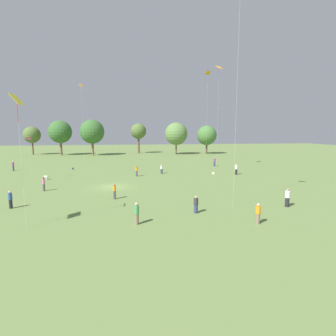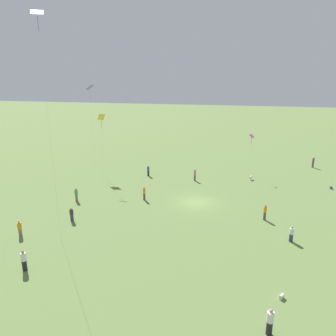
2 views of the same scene
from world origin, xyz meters
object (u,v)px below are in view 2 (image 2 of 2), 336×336
object	(u,v)px
person_6	(144,193)
kite_1	(90,89)
person_9	(291,234)
person_11	(195,175)
person_10	(265,212)
person_7	(76,194)
picnic_bag_1	(331,188)
person_3	(72,214)
picnic_bag_0	(282,297)
person_0	(20,228)
kite_4	(38,27)
person_8	(313,162)
kite_7	(252,138)
person_5	(270,322)
kite_3	(101,119)
person_2	(24,261)
dog_0	(251,177)
person_4	(148,171)

from	to	relation	value
person_6	kite_1	xyz separation A→B (m)	(-13.58, -12.67, 12.13)
person_9	person_11	world-z (taller)	person_11
person_10	person_7	bearing A→B (deg)	-153.74
picnic_bag_1	person_6	bearing A→B (deg)	-69.87
person_3	picnic_bag_0	bearing A→B (deg)	-120.30
person_0	kite_4	size ratio (longest dim) A/B	0.08
person_6	person_8	bearing A→B (deg)	11.53
person_0	kite_7	world-z (taller)	kite_7
person_6	person_11	size ratio (longest dim) A/B	0.98
person_7	kite_4	distance (m)	20.98
kite_4	person_10	bearing A→B (deg)	38.31
person_7	person_9	bearing A→B (deg)	169.62
person_5	picnic_bag_1	xyz separation A→B (m)	(-29.13, 11.07, -0.75)
person_3	picnic_bag_0	world-z (taller)	person_3
person_9	kite_4	size ratio (longest dim) A/B	0.08
person_3	person_6	bearing A→B (deg)	-47.29
person_5	kite_3	distance (m)	35.07
person_2	person_10	bearing A→B (deg)	167.19
person_5	kite_7	size ratio (longest dim) A/B	0.29
person_8	kite_7	bearing A→B (deg)	-35.40
person_2	kite_4	world-z (taller)	kite_4
kite_3	person_2	bearing A→B (deg)	-33.65
person_9	kite_7	bearing A→B (deg)	-157.34
kite_7	dog_0	distance (m)	6.01
person_3	person_4	bearing A→B (deg)	-21.32
person_11	picnic_bag_0	distance (m)	26.97
person_11	person_7	bearing A→B (deg)	83.66
person_4	dog_0	xyz separation A→B (m)	(-1.24, 15.83, -0.45)
person_3	kite_3	world-z (taller)	kite_3
person_2	person_5	world-z (taller)	person_5
kite_1	kite_3	xyz separation A→B (m)	(7.28, 4.77, -3.71)
person_10	picnic_bag_1	world-z (taller)	person_10
person_7	kite_7	xyz separation A→B (m)	(-15.04, 21.95, 5.20)
person_10	kite_1	world-z (taller)	kite_1
picnic_bag_0	picnic_bag_1	distance (m)	27.29
person_0	person_8	size ratio (longest dim) A/B	0.90
kite_7	picnic_bag_1	distance (m)	13.20
person_7	picnic_bag_0	xyz separation A→B (m)	(14.33, 23.26, -0.72)
person_3	person_11	xyz separation A→B (m)	(-16.36, 11.72, 0.12)
person_8	kite_3	xyz separation A→B (m)	(13.48, -32.37, 8.35)
person_4	person_9	bearing A→B (deg)	-163.30
person_4	person_11	distance (m)	7.52
person_0	person_7	bearing A→B (deg)	-145.34
person_5	kite_3	size ratio (longest dim) A/B	0.19
person_5	picnic_bag_0	world-z (taller)	person_5
kite_1	kite_4	bearing A→B (deg)	17.75
dog_0	picnic_bag_1	xyz separation A→B (m)	(1.90, 10.89, -0.24)
person_3	person_5	distance (m)	23.54
person_11	kite_1	bearing A→B (deg)	30.76
person_8	kite_4	size ratio (longest dim) A/B	0.09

